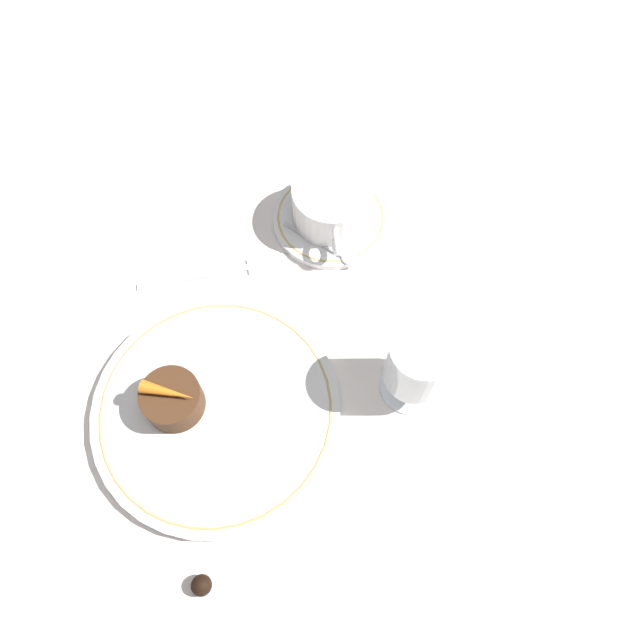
{
  "coord_description": "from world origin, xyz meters",
  "views": [
    {
      "loc": [
        0.24,
        0.07,
        0.68
      ],
      "look_at": [
        -0.05,
        0.09,
        0.04
      ],
      "focal_mm": 35.0,
      "sensor_mm": 36.0,
      "label": 1
    }
  ],
  "objects_px": {
    "coffee_cup": "(332,203)",
    "fork": "(230,270)",
    "dinner_plate": "(217,410)",
    "wine_glass": "(418,364)",
    "dessert_cake": "(173,400)"
  },
  "relations": [
    {
      "from": "wine_glass",
      "to": "dessert_cake",
      "type": "xyz_separation_m",
      "value": [
        0.01,
        -0.26,
        -0.04
      ]
    },
    {
      "from": "dinner_plate",
      "to": "wine_glass",
      "type": "height_order",
      "value": "wine_glass"
    },
    {
      "from": "coffee_cup",
      "to": "fork",
      "type": "bearing_deg",
      "value": -63.15
    },
    {
      "from": "dinner_plate",
      "to": "wine_glass",
      "type": "bearing_deg",
      "value": 94.11
    },
    {
      "from": "dinner_plate",
      "to": "fork",
      "type": "xyz_separation_m",
      "value": [
        -0.18,
        0.02,
        -0.01
      ]
    },
    {
      "from": "coffee_cup",
      "to": "dinner_plate",
      "type": "bearing_deg",
      "value": -30.73
    },
    {
      "from": "dinner_plate",
      "to": "fork",
      "type": "distance_m",
      "value": 0.18
    },
    {
      "from": "coffee_cup",
      "to": "fork",
      "type": "xyz_separation_m",
      "value": [
        0.07,
        -0.13,
        -0.04
      ]
    },
    {
      "from": "dinner_plate",
      "to": "wine_glass",
      "type": "distance_m",
      "value": 0.23
    },
    {
      "from": "dinner_plate",
      "to": "fork",
      "type": "relative_size",
      "value": 1.47
    },
    {
      "from": "wine_glass",
      "to": "fork",
      "type": "relative_size",
      "value": 0.62
    },
    {
      "from": "dessert_cake",
      "to": "fork",
      "type": "bearing_deg",
      "value": 160.96
    },
    {
      "from": "coffee_cup",
      "to": "fork",
      "type": "relative_size",
      "value": 0.66
    },
    {
      "from": "wine_glass",
      "to": "dessert_cake",
      "type": "relative_size",
      "value": 1.77
    },
    {
      "from": "dinner_plate",
      "to": "coffee_cup",
      "type": "relative_size",
      "value": 2.21
    }
  ]
}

